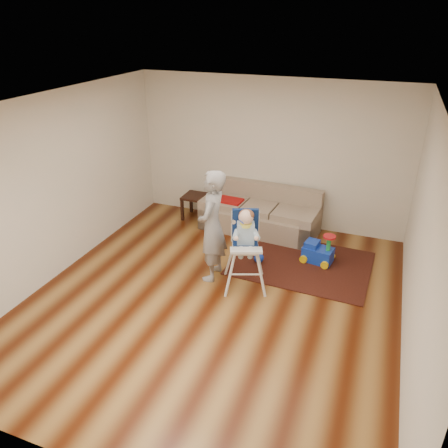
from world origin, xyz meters
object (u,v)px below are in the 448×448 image
(adult, at_px, (212,226))
(ride_on_toy, at_px, (319,247))
(toy_ball, at_px, (259,258))
(side_table, at_px, (196,207))
(sofa, at_px, (260,210))
(high_chair, at_px, (245,250))

(adult, bearing_deg, ride_on_toy, 120.77)
(ride_on_toy, xyz_separation_m, toy_ball, (-0.88, -0.38, -0.17))
(side_table, relative_size, toy_ball, 2.86)
(sofa, xyz_separation_m, toy_ball, (0.34, -1.14, -0.31))
(ride_on_toy, bearing_deg, high_chair, -120.09)
(sofa, distance_m, side_table, 1.34)
(adult, bearing_deg, side_table, -153.09)
(high_chair, bearing_deg, toy_ball, 68.14)
(sofa, distance_m, high_chair, 1.86)
(sofa, relative_size, toy_ball, 13.26)
(high_chair, xyz_separation_m, adult, (-0.54, 0.07, 0.26))
(sofa, height_order, ride_on_toy, sofa)
(side_table, xyz_separation_m, ride_on_toy, (2.54, -0.86, 0.04))
(ride_on_toy, height_order, adult, adult)
(side_table, distance_m, adult, 2.24)
(high_chair, bearing_deg, adult, 151.98)
(ride_on_toy, bearing_deg, adult, -135.27)
(toy_ball, bearing_deg, sofa, 106.42)
(toy_ball, relative_size, high_chair, 0.13)
(ride_on_toy, distance_m, toy_ball, 0.97)
(toy_ball, distance_m, high_chair, 0.84)
(side_table, distance_m, ride_on_toy, 2.68)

